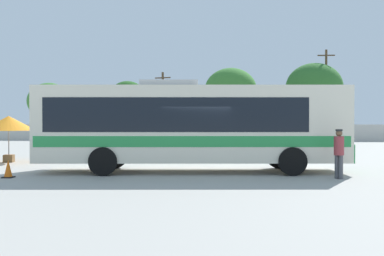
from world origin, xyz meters
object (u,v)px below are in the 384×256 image
object	(u,v)px
utility_pole_near	(326,93)
traffic_cone_on_apron	(8,169)
parked_car_second_grey	(162,134)
utility_pole_far	(163,104)
vendor_umbrella_near_gate_orange	(9,124)
roadside_tree_midleft	(128,97)
coach_bus_cream_green	(189,123)
attendant_by_bus_door	(339,151)
roadside_tree_right	(314,87)
roadside_tree_left	(49,101)
parked_car_leftmost_grey	(88,134)
parked_car_third_red	(232,134)
roadside_tree_midright	(231,90)

from	to	relation	value
utility_pole_near	traffic_cone_on_apron	bearing A→B (deg)	-118.80
parked_car_second_grey	utility_pole_far	distance (m)	7.54
vendor_umbrella_near_gate_orange	roadside_tree_midleft	world-z (taller)	roadside_tree_midleft
utility_pole_far	roadside_tree_midleft	world-z (taller)	utility_pole_far
coach_bus_cream_green	attendant_by_bus_door	size ratio (longest dim) A/B	7.02
roadside_tree_right	roadside_tree_left	bearing A→B (deg)	174.03
utility_pole_near	coach_bus_cream_green	bearing A→B (deg)	-111.28
attendant_by_bus_door	parked_car_leftmost_grey	distance (m)	29.95
coach_bus_cream_green	utility_pole_near	world-z (taller)	utility_pole_near
utility_pole_far	roadside_tree_midleft	size ratio (longest dim) A/B	1.10
utility_pole_far	roadside_tree_right	distance (m)	16.09
coach_bus_cream_green	roadside_tree_left	size ratio (longest dim) A/B	1.86
parked_car_third_red	roadside_tree_right	xyz separation A→B (m)	(8.72, 7.90, 4.75)
attendant_by_bus_door	utility_pole_far	size ratio (longest dim) A/B	0.24
coach_bus_cream_green	parked_car_leftmost_grey	bearing A→B (deg)	116.16
vendor_umbrella_near_gate_orange	roadside_tree_midleft	xyz separation A→B (m)	(-0.97, 29.90, 2.91)
roadside_tree_midleft	traffic_cone_on_apron	world-z (taller)	roadside_tree_midleft
parked_car_third_red	roadside_tree_midright	size ratio (longest dim) A/B	0.57
roadside_tree_midleft	parked_car_second_grey	bearing A→B (deg)	-61.25
utility_pole_far	roadside_tree_midright	bearing A→B (deg)	12.47
attendant_by_bus_door	parked_car_second_grey	distance (m)	26.71
parked_car_leftmost_grey	roadside_tree_right	distance (m)	23.63
utility_pole_near	vendor_umbrella_near_gate_orange	bearing A→B (deg)	-127.46
utility_pole_far	roadside_tree_midright	size ratio (longest dim) A/B	0.93
vendor_umbrella_near_gate_orange	parked_car_third_red	size ratio (longest dim) A/B	0.57
roadside_tree_midright	roadside_tree_right	distance (m)	8.82
roadside_tree_midleft	roadside_tree_right	bearing A→B (deg)	-7.81
vendor_umbrella_near_gate_orange	utility_pole_near	bearing A→B (deg)	52.54
roadside_tree_midleft	traffic_cone_on_apron	xyz separation A→B (m)	(3.78, -35.49, -4.46)
coach_bus_cream_green	utility_pole_near	bearing A→B (deg)	68.72
coach_bus_cream_green	roadside_tree_left	world-z (taller)	roadside_tree_left
parked_car_second_grey	coach_bus_cream_green	bearing A→B (deg)	-79.19
parked_car_third_red	roadside_tree_left	bearing A→B (deg)	152.52
coach_bus_cream_green	vendor_umbrella_near_gate_orange	xyz separation A→B (m)	(-8.95, 3.30, -0.04)
coach_bus_cream_green	roadside_tree_midright	distance (m)	31.90
utility_pole_far	roadside_tree_midleft	bearing A→B (deg)	145.27
attendant_by_bus_door	utility_pole_near	world-z (taller)	utility_pole_near
roadside_tree_right	parked_car_leftmost_grey	bearing A→B (deg)	-161.86
utility_pole_far	roadside_tree_left	world-z (taller)	utility_pole_far
roadside_tree_left	parked_car_third_red	bearing A→B (deg)	-27.48
utility_pole_near	roadside_tree_left	xyz separation A→B (m)	(-31.18, 3.04, -0.63)
coach_bus_cream_green	roadside_tree_left	bearing A→B (deg)	119.95
attendant_by_bus_door	utility_pole_far	world-z (taller)	utility_pole_far
attendant_by_bus_door	traffic_cone_on_apron	xyz separation A→B (m)	(-11.46, -0.61, -0.66)
coach_bus_cream_green	roadside_tree_midleft	xyz separation A→B (m)	(-9.92, 33.20, 2.88)
parked_car_third_red	utility_pole_near	distance (m)	13.43
attendant_by_bus_door	parked_car_second_grey	bearing A→B (deg)	111.41
utility_pole_far	roadside_tree_midleft	distance (m)	5.61
roadside_tree_right	traffic_cone_on_apron	distance (m)	37.09
parked_car_leftmost_grey	roadside_tree_midleft	size ratio (longest dim) A/B	0.67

